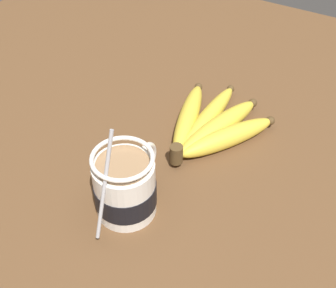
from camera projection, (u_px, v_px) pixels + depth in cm
name	position (u px, v px, depth cm)	size (l,w,h in cm)	color
table	(163.00, 192.00, 69.86)	(125.49, 125.49, 3.93)	brown
coffee_mug	(125.00, 187.00, 62.02)	(14.83, 8.42, 15.80)	white
banana_bunch	(210.00, 125.00, 75.55)	(22.00, 17.37, 4.01)	#4C381E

